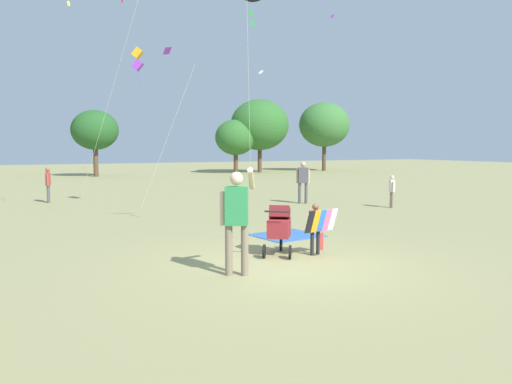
{
  "coord_description": "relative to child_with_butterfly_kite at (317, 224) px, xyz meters",
  "views": [
    {
      "loc": [
        -4.59,
        -7.95,
        2.23
      ],
      "look_at": [
        -0.06,
        1.19,
        1.3
      ],
      "focal_mm": 34.87,
      "sensor_mm": 36.0,
      "label": 1
    }
  ],
  "objects": [
    {
      "name": "stroller",
      "position": [
        -0.65,
        0.4,
        -0.04
      ],
      "size": [
        0.89,
        1.06,
        1.03
      ],
      "color": "black",
      "rests_on": "ground"
    },
    {
      "name": "person_sitting_far",
      "position": [
        -4.27,
        12.91,
        0.18
      ],
      "size": [
        0.23,
        0.45,
        1.41
      ],
      "color": "#4C4C51",
      "rests_on": "ground"
    },
    {
      "name": "child_with_butterfly_kite",
      "position": [
        0.0,
        0.0,
        0.0
      ],
      "size": [
        0.8,
        0.42,
        1.07
      ],
      "color": "#232328",
      "rests_on": "ground"
    },
    {
      "name": "kite_green_novelty",
      "position": [
        -1.44,
        9.22,
        4.61
      ],
      "size": [
        1.96,
        1.36,
        5.69
      ],
      "color": "#F4A319",
      "rests_on": "ground"
    },
    {
      "name": "ground_plane",
      "position": [
        -1.01,
        -0.54,
        -0.65
      ],
      "size": [
        120.0,
        120.0,
        0.0
      ],
      "primitive_type": "plane",
      "color": "#938E5B"
    },
    {
      "name": "person_couple_left",
      "position": [
        4.7,
        8.13,
        0.32
      ],
      "size": [
        0.48,
        0.36,
        1.65
      ],
      "color": "#4C4C51",
      "rests_on": "ground"
    },
    {
      "name": "picnic_blanket",
      "position": [
        0.57,
        2.22,
        -0.64
      ],
      "size": [
        1.71,
        1.59,
        0.02
      ],
      "primitive_type": "cube",
      "rotation": [
        0.0,
        0.0,
        0.14
      ],
      "color": "#3366B2",
      "rests_on": "ground"
    },
    {
      "name": "person_adult_flyer",
      "position": [
        -2.13,
        -0.74,
        0.44
      ],
      "size": [
        0.72,
        0.52,
        1.88
      ],
      "color": "#7F705B",
      "rests_on": "ground"
    },
    {
      "name": "treeline_distant",
      "position": [
        6.91,
        30.52,
        3.25
      ],
      "size": [
        39.8,
        5.75,
        6.33
      ],
      "color": "brown",
      "rests_on": "ground"
    },
    {
      "name": "person_red_shirt",
      "position": [
        6.9,
        5.52,
        0.06
      ],
      "size": [
        0.25,
        0.35,
        1.19
      ],
      "color": "#7F705B",
      "rests_on": "ground"
    }
  ]
}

